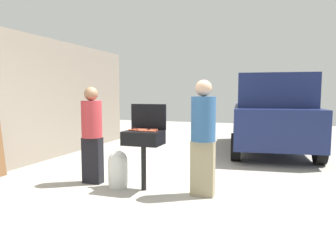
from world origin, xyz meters
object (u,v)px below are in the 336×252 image
(hot_dog_5, at_px, (143,131))
(hot_dog_6, at_px, (143,130))
(hot_dog_8, at_px, (154,130))
(parked_minivan, at_px, (271,113))
(hot_dog_10, at_px, (152,131))
(person_left, at_px, (92,131))
(hot_dog_7, at_px, (154,130))
(hot_dog_1, at_px, (142,129))
(person_right, at_px, (203,134))
(propane_tank, at_px, (118,168))
(hot_dog_2, at_px, (132,130))
(hot_dog_4, at_px, (137,129))
(hot_dog_3, at_px, (150,131))
(bbq_grill, at_px, (143,140))
(hot_dog_0, at_px, (144,129))
(hot_dog_9, at_px, (139,130))

(hot_dog_5, relative_size, hot_dog_6, 1.00)
(hot_dog_8, height_order, parked_minivan, parked_minivan)
(hot_dog_10, relative_size, person_left, 0.08)
(hot_dog_7, relative_size, person_left, 0.08)
(hot_dog_1, height_order, hot_dog_7, same)
(hot_dog_1, distance_m, hot_dog_7, 0.19)
(hot_dog_6, relative_size, parked_minivan, 0.03)
(person_right, bearing_deg, propane_tank, 1.05)
(hot_dog_2, relative_size, person_right, 0.07)
(hot_dog_4, distance_m, propane_tank, 0.72)
(person_right, height_order, parked_minivan, parked_minivan)
(hot_dog_10, distance_m, parked_minivan, 4.76)
(hot_dog_1, distance_m, person_left, 0.95)
(parked_minivan, bearing_deg, hot_dog_3, 62.31)
(bbq_grill, distance_m, hot_dog_8, 0.24)
(bbq_grill, height_order, hot_dog_8, hot_dog_8)
(parked_minivan, bearing_deg, hot_dog_5, 61.53)
(hot_dog_0, height_order, hot_dog_8, same)
(hot_dog_8, height_order, hot_dog_9, same)
(bbq_grill, bearing_deg, hot_dog_6, 129.55)
(hot_dog_10, distance_m, person_left, 1.21)
(bbq_grill, relative_size, hot_dog_1, 7.40)
(hot_dog_5, bearing_deg, bbq_grill, 111.92)
(bbq_grill, xyz_separation_m, hot_dog_4, (-0.18, 0.14, 0.16))
(hot_dog_7, xyz_separation_m, person_right, (0.83, -0.09, -0.02))
(hot_dog_7, bearing_deg, hot_dog_6, -148.31)
(hot_dog_7, bearing_deg, hot_dog_5, -111.91)
(hot_dog_4, height_order, person_left, person_left)
(bbq_grill, xyz_separation_m, hot_dog_7, (0.13, 0.12, 0.16))
(hot_dog_0, height_order, hot_dog_9, same)
(hot_dog_6, distance_m, hot_dog_10, 0.24)
(hot_dog_3, xyz_separation_m, hot_dog_9, (-0.18, -0.02, 0.00))
(hot_dog_2, bearing_deg, hot_dog_1, 45.54)
(hot_dog_4, distance_m, person_left, 0.82)
(hot_dog_7, bearing_deg, person_right, -6.32)
(hot_dog_4, relative_size, hot_dog_5, 1.00)
(hot_dog_7, distance_m, propane_tank, 0.89)
(bbq_grill, relative_size, person_left, 0.58)
(hot_dog_1, bearing_deg, person_right, -2.67)
(bbq_grill, bearing_deg, hot_dog_10, -28.64)
(hot_dog_3, distance_m, hot_dog_6, 0.17)
(person_left, relative_size, parked_minivan, 0.36)
(hot_dog_10, bearing_deg, hot_dog_8, 95.82)
(hot_dog_6, xyz_separation_m, hot_dog_9, (-0.03, -0.09, 0.00))
(hot_dog_10, xyz_separation_m, parked_minivan, (1.68, 4.45, 0.05))
(hot_dog_0, relative_size, hot_dog_2, 1.00)
(hot_dog_1, height_order, hot_dog_6, same)
(hot_dog_7, height_order, hot_dog_8, same)
(hot_dog_3, relative_size, hot_dog_8, 1.00)
(hot_dog_10, xyz_separation_m, person_right, (0.77, 0.13, -0.02))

